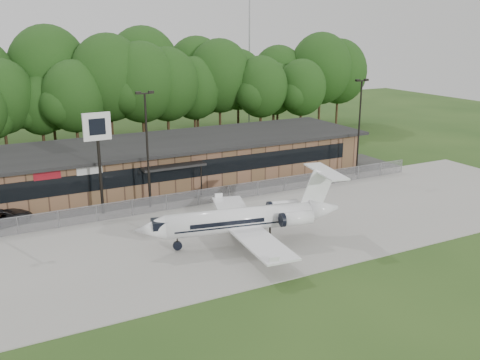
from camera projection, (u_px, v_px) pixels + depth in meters
ground at (303, 269)px, 35.25m from camera, size 160.00×160.00×0.00m
apron at (246, 229)px, 42.05m from camera, size 64.00×18.00×0.08m
parking_lot at (190, 191)px, 51.85m from camera, size 50.00×9.00×0.06m
terminal at (173, 160)px, 55.04m from camera, size 41.00×11.65×4.30m
fence at (209, 196)px, 47.81m from camera, size 46.00×0.04×1.52m
treeline at (122, 90)px, 68.95m from camera, size 72.00×12.00×15.00m
radio_mast at (249, 46)px, 82.46m from camera, size 0.20×0.20×25.00m
light_pole_mid at (147, 141)px, 45.43m from camera, size 1.55×0.30×10.23m
light_pole_right at (360, 120)px, 55.65m from camera, size 1.55×0.30×10.23m
business_jet at (247, 220)px, 38.85m from camera, size 15.48×13.90×5.22m
pole_sign at (98, 137)px, 43.68m from camera, size 2.29×0.35×8.70m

